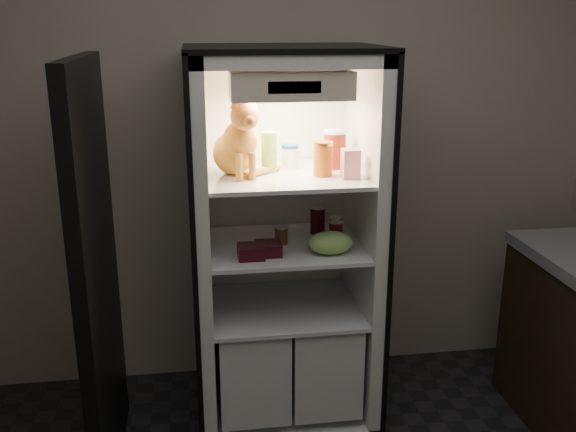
% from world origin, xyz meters
% --- Properties ---
extents(room_shell, '(3.60, 3.60, 3.60)m').
position_xyz_m(room_shell, '(0.00, 0.00, 1.62)').
color(room_shell, white).
rests_on(room_shell, floor).
extents(refrigerator, '(0.90, 0.72, 1.88)m').
position_xyz_m(refrigerator, '(0.00, 1.38, 0.79)').
color(refrigerator, white).
rests_on(refrigerator, floor).
extents(fridge_door, '(0.06, 0.87, 1.85)m').
position_xyz_m(fridge_door, '(-0.85, 1.03, 0.91)').
color(fridge_door, black).
rests_on(fridge_door, floor).
extents(tabby_cat, '(0.35, 0.38, 0.39)m').
position_xyz_m(tabby_cat, '(-0.22, 1.32, 1.43)').
color(tabby_cat, '#B56717').
rests_on(tabby_cat, refrigerator).
extents(parmesan_shaker, '(0.07, 0.07, 0.19)m').
position_xyz_m(parmesan_shaker, '(-0.07, 1.36, 1.39)').
color(parmesan_shaker, '#268E3D').
rests_on(parmesan_shaker, refrigerator).
extents(mayo_tub, '(0.08, 0.08, 0.12)m').
position_xyz_m(mayo_tub, '(0.04, 1.44, 1.35)').
color(mayo_tub, white).
rests_on(mayo_tub, refrigerator).
extents(salsa_jar, '(0.09, 0.09, 0.16)m').
position_xyz_m(salsa_jar, '(0.17, 1.25, 1.37)').
color(salsa_jar, maroon).
rests_on(salsa_jar, refrigerator).
extents(pepper_jar, '(0.11, 0.11, 0.19)m').
position_xyz_m(pepper_jar, '(0.26, 1.41, 1.38)').
color(pepper_jar, maroon).
rests_on(pepper_jar, refrigerator).
extents(cream_carton, '(0.08, 0.08, 0.13)m').
position_xyz_m(cream_carton, '(0.28, 1.19, 1.36)').
color(cream_carton, white).
rests_on(cream_carton, refrigerator).
extents(soda_can_a, '(0.08, 0.08, 0.14)m').
position_xyz_m(soda_can_a, '(0.19, 1.45, 1.01)').
color(soda_can_a, black).
rests_on(soda_can_a, refrigerator).
extents(soda_can_b, '(0.06, 0.06, 0.12)m').
position_xyz_m(soda_can_b, '(0.25, 1.34, 1.00)').
color(soda_can_b, black).
rests_on(soda_can_b, refrigerator).
extents(soda_can_c, '(0.07, 0.07, 0.12)m').
position_xyz_m(soda_can_c, '(0.24, 1.26, 1.00)').
color(soda_can_c, black).
rests_on(soda_can_c, refrigerator).
extents(condiment_jar, '(0.06, 0.06, 0.09)m').
position_xyz_m(condiment_jar, '(-0.02, 1.33, 0.98)').
color(condiment_jar, brown).
rests_on(condiment_jar, refrigerator).
extents(grape_bag, '(0.21, 0.15, 0.10)m').
position_xyz_m(grape_bag, '(0.19, 1.16, 0.99)').
color(grape_bag, '#96D463').
rests_on(grape_bag, refrigerator).
extents(berry_box_left, '(0.12, 0.12, 0.06)m').
position_xyz_m(berry_box_left, '(-0.18, 1.15, 0.97)').
color(berry_box_left, '#430B19').
rests_on(berry_box_left, refrigerator).
extents(berry_box_right, '(0.12, 0.12, 0.06)m').
position_xyz_m(berry_box_right, '(-0.10, 1.18, 0.97)').
color(berry_box_right, '#430B19').
rests_on(berry_box_right, refrigerator).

